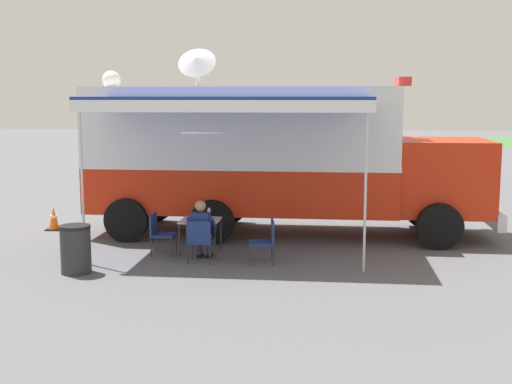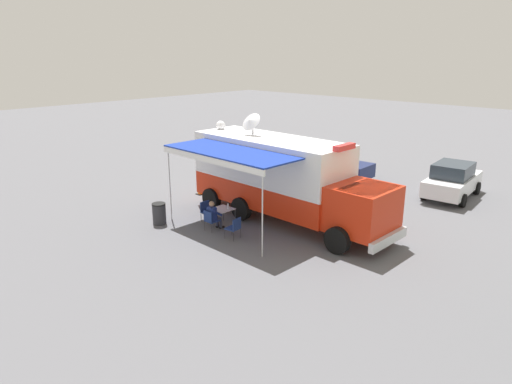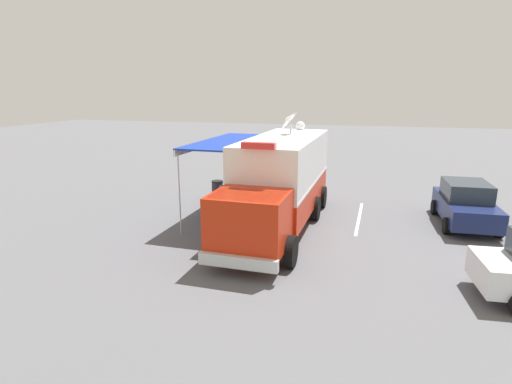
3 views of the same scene
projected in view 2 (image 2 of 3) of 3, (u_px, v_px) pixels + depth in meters
ground_plane at (270, 215)px, 20.52m from camera, size 100.00×100.00×0.00m
lot_stripe at (291, 195)px, 23.48m from camera, size 0.21×4.80×0.01m
command_truck at (283, 177)px, 19.43m from camera, size 4.96×9.54×4.53m
folding_table at (223, 210)px, 19.20m from camera, size 0.82×0.82×0.73m
water_bottle at (228, 206)px, 19.16m from camera, size 0.07×0.07×0.22m
folding_chair_at_table at (210, 219)px, 18.60m from camera, size 0.49×0.49×0.87m
folding_chair_beside_table at (207, 210)px, 19.70m from camera, size 0.49×0.49×0.87m
folding_chair_spare_by_truck at (235, 227)px, 17.80m from camera, size 0.54×0.54×0.87m
seated_responder at (214, 215)px, 18.69m from camera, size 0.67×0.56×1.25m
trash_bin at (159, 214)px, 19.40m from camera, size 0.57×0.57×0.91m
traffic_cone at (200, 189)px, 23.50m from camera, size 0.36×0.36×0.58m
car_behind_truck at (334, 164)px, 26.20m from camera, size 2.15×4.27×1.76m
car_far_corner at (452, 180)px, 22.86m from camera, size 4.35×2.31×1.76m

